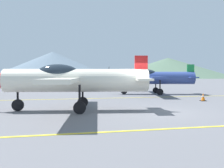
# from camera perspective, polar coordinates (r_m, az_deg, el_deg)

# --- Properties ---
(ground_plane) EXTENTS (400.00, 400.00, 0.00)m
(ground_plane) POSITION_cam_1_polar(r_m,az_deg,el_deg) (12.79, 8.77, -6.32)
(ground_plane) COLOR slate
(apron_line_near) EXTENTS (80.00, 0.16, 0.01)m
(apron_line_near) POSITION_cam_1_polar(r_m,az_deg,el_deg) (9.26, 17.83, -9.60)
(apron_line_near) COLOR yellow
(apron_line_near) RESTS_ON ground_plane
(apron_line_far) EXTENTS (80.00, 0.16, 0.01)m
(apron_line_far) POSITION_cam_1_polar(r_m,az_deg,el_deg) (19.97, 0.89, -3.26)
(apron_line_far) COLOR yellow
(apron_line_far) RESTS_ON ground_plane
(airplane_near) EXTENTS (8.45, 9.67, 2.89)m
(airplane_near) POSITION_cam_1_polar(r_m,az_deg,el_deg) (13.05, -9.51, 1.02)
(airplane_near) COLOR silver
(airplane_near) RESTS_ON ground_plane
(airplane_mid) EXTENTS (8.46, 9.63, 2.89)m
(airplane_mid) POSITION_cam_1_polar(r_m,az_deg,el_deg) (24.25, 9.28, 1.50)
(airplane_mid) COLOR #33478C
(airplane_mid) RESTS_ON ground_plane
(traffic_cone_front) EXTENTS (0.36, 0.36, 0.59)m
(traffic_cone_front) POSITION_cam_1_polar(r_m,az_deg,el_deg) (18.87, 20.32, -2.83)
(traffic_cone_front) COLOR black
(traffic_cone_front) RESTS_ON ground_plane
(hill_centerleft) EXTENTS (63.53, 63.53, 13.88)m
(hill_centerleft) POSITION_cam_1_polar(r_m,az_deg,el_deg) (131.54, -13.54, 4.25)
(hill_centerleft) COLOR slate
(hill_centerleft) RESTS_ON ground_plane
(hill_centerright) EXTENTS (82.39, 82.39, 12.96)m
(hill_centerright) POSITION_cam_1_polar(r_m,az_deg,el_deg) (163.94, 12.81, 3.66)
(hill_centerright) COLOR #4C6651
(hill_centerright) RESTS_ON ground_plane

